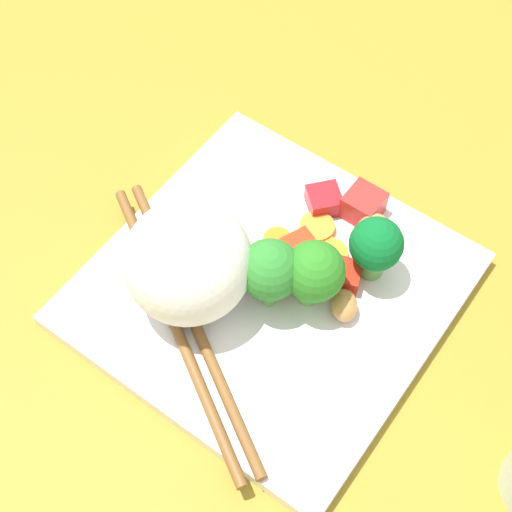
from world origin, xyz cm
name	(u,v)px	position (x,y,z in cm)	size (l,w,h in cm)	color
ground_plane	(270,300)	(0.00, 0.00, -1.00)	(110.00, 110.00, 2.00)	olive
square_plate	(270,289)	(0.00, 0.00, 0.65)	(23.98, 23.98, 1.31)	white
rice_mound	(188,262)	(-4.07, -3.88, 5.50)	(8.86, 8.76, 8.38)	white
broccoli_floret_0	(376,246)	(5.15, 5.30, 4.65)	(3.84, 3.84, 5.73)	#579647
broccoli_floret_1	(314,273)	(2.99, 0.84, 4.88)	(4.30, 4.30, 5.91)	#7ABF5A
broccoli_floret_2	(270,271)	(0.59, -0.91, 5.08)	(4.29, 4.29, 6.10)	#73BA52
carrot_slice_0	(328,255)	(1.99, 4.51, 1.56)	(2.90, 2.90, 0.50)	orange
carrot_slice_1	(277,240)	(-1.78, 3.32, 1.54)	(2.14, 2.14, 0.45)	orange
carrot_slice_2	(316,228)	(-0.04, 5.91, 1.66)	(2.66, 2.66, 0.71)	orange
pepper_chunk_0	(299,260)	(0.80, 2.37, 2.48)	(3.09, 3.28, 2.34)	red
pepper_chunk_1	(345,275)	(4.07, 3.50, 2.05)	(2.23, 2.23, 1.49)	red
pepper_chunk_2	(324,200)	(-0.86, 8.06, 2.11)	(2.44, 2.43, 1.60)	red
pepper_chunk_3	(363,205)	(1.86, 9.29, 2.41)	(2.68, 2.68, 2.20)	red
chicken_piece_0	(257,267)	(-1.27, 0.14, 2.27)	(2.65, 2.47, 1.93)	tan
chicken_piece_1	(372,230)	(3.62, 7.69, 2.46)	(2.95, 2.25, 2.30)	tan
chicken_piece_2	(344,305)	(5.43, 1.32, 2.24)	(2.45, 1.84, 1.86)	#C08547
chopstick_pair	(183,321)	(-2.98, -6.15, 1.70)	(22.34, 14.06, 0.78)	brown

